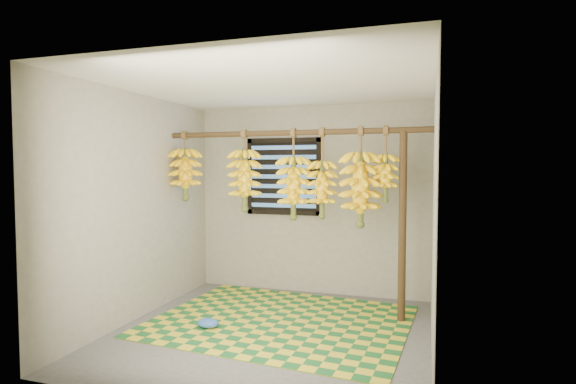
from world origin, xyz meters
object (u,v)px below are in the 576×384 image
at_px(banana_bunch_a, 185,174).
at_px(banana_bunch_d, 293,188).
at_px(plastic_bag, 208,323).
at_px(banana_bunch_f, 386,178).
at_px(banana_bunch_b, 245,180).
at_px(banana_bunch_e, 360,190).
at_px(support_post, 402,227).
at_px(banana_bunch_c, 322,189).
at_px(woven_mat, 281,321).

height_order(banana_bunch_a, banana_bunch_d, same).
bearing_deg(plastic_bag, banana_bunch_f, 25.83).
height_order(banana_bunch_d, banana_bunch_f, same).
bearing_deg(banana_bunch_b, banana_bunch_e, 0.00).
bearing_deg(support_post, banana_bunch_c, -180.00).
height_order(support_post, banana_bunch_e, banana_bunch_e).
xyz_separation_m(banana_bunch_a, banana_bunch_e, (2.10, 0.00, -0.15)).
bearing_deg(banana_bunch_f, plastic_bag, -154.17).
bearing_deg(banana_bunch_e, support_post, 0.00).
bearing_deg(banana_bunch_e, woven_mat, -154.15).
xyz_separation_m(banana_bunch_c, banana_bunch_e, (0.42, 0.00, 0.00)).
bearing_deg(banana_bunch_d, banana_bunch_c, 0.00).
height_order(woven_mat, banana_bunch_c, banana_bunch_c).
relative_size(plastic_bag, banana_bunch_b, 0.24).
bearing_deg(banana_bunch_a, banana_bunch_d, 0.00).
distance_m(banana_bunch_d, banana_bunch_e, 0.75).
distance_m(woven_mat, banana_bunch_c, 1.47).
relative_size(banana_bunch_c, banana_bunch_e, 0.93).
bearing_deg(banana_bunch_a, support_post, 0.00).
xyz_separation_m(banana_bunch_a, banana_bunch_b, (0.77, 0.00, -0.07)).
distance_m(banana_bunch_a, banana_bunch_c, 1.69).
bearing_deg(support_post, banana_bunch_a, -180.00).
bearing_deg(banana_bunch_d, banana_bunch_f, 0.00).
distance_m(banana_bunch_e, banana_bunch_f, 0.29).
bearing_deg(banana_bunch_c, support_post, 0.00).
bearing_deg(woven_mat, banana_bunch_f, 19.91).
height_order(support_post, banana_bunch_b, banana_bunch_b).
bearing_deg(banana_bunch_b, banana_bunch_c, 0.00).
distance_m(woven_mat, banana_bunch_e, 1.62).
bearing_deg(banana_bunch_a, woven_mat, -15.69).
height_order(banana_bunch_c, banana_bunch_f, same).
bearing_deg(banana_bunch_e, plastic_bag, -150.14).
distance_m(banana_bunch_b, banana_bunch_f, 1.59).
relative_size(woven_mat, banana_bunch_f, 3.24).
relative_size(woven_mat, banana_bunch_d, 2.56).
relative_size(support_post, banana_bunch_a, 2.44).
bearing_deg(support_post, plastic_bag, -156.38).
height_order(plastic_bag, banana_bunch_d, banana_bunch_d).
bearing_deg(banana_bunch_b, plastic_bag, -94.76).
bearing_deg(banana_bunch_d, banana_bunch_b, 180.00).
distance_m(support_post, banana_bunch_b, 1.83).
height_order(woven_mat, plastic_bag, plastic_bag).
xyz_separation_m(support_post, plastic_bag, (-1.84, -0.80, -0.94)).
xyz_separation_m(banana_bunch_c, banana_bunch_d, (-0.33, 0.00, 0.01)).
distance_m(banana_bunch_b, banana_bunch_d, 0.59).
bearing_deg(plastic_bag, woven_mat, 34.37).
bearing_deg(banana_bunch_f, banana_bunch_a, -180.00).
bearing_deg(banana_bunch_c, woven_mat, -133.29).
distance_m(support_post, banana_bunch_f, 0.54).
relative_size(banana_bunch_b, banana_bunch_d, 0.92).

